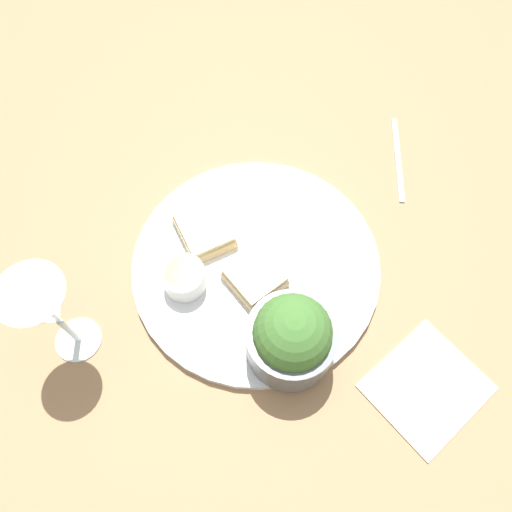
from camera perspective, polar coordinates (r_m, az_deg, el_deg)
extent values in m
plane|color=#93704C|center=(0.70, 0.00, -1.25)|extent=(4.00, 4.00, 0.00)
cylinder|color=silver|center=(0.69, 0.00, -1.00)|extent=(0.34, 0.34, 0.01)
cylinder|color=#4C5156|center=(0.61, 3.99, -9.68)|extent=(0.11, 0.11, 0.06)
sphere|color=#3D6B2D|center=(0.58, 4.19, -8.76)|extent=(0.09, 0.09, 0.09)
cylinder|color=white|center=(0.66, -8.22, -2.52)|extent=(0.06, 0.06, 0.04)
cylinder|color=tan|center=(0.65, -8.36, -2.06)|extent=(0.05, 0.05, 0.01)
cube|color=#D1B27F|center=(0.70, -5.83, 2.88)|extent=(0.10, 0.10, 0.02)
cube|color=beige|center=(0.69, -5.93, 3.41)|extent=(0.10, 0.09, 0.01)
cube|color=#D1B27F|center=(0.67, -0.14, -2.63)|extent=(0.09, 0.08, 0.02)
cube|color=beige|center=(0.65, -0.15, -2.17)|extent=(0.08, 0.08, 0.01)
cylinder|color=silver|center=(0.70, -19.64, -8.96)|extent=(0.06, 0.06, 0.01)
cylinder|color=silver|center=(0.67, -20.57, -8.00)|extent=(0.01, 0.01, 0.07)
cone|color=silver|center=(0.60, -22.96, -5.51)|extent=(0.08, 0.08, 0.09)
cube|color=beige|center=(0.68, 18.95, -13.95)|extent=(0.15, 0.16, 0.01)
cube|color=silver|center=(0.83, 15.94, 10.68)|extent=(0.08, 0.15, 0.01)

